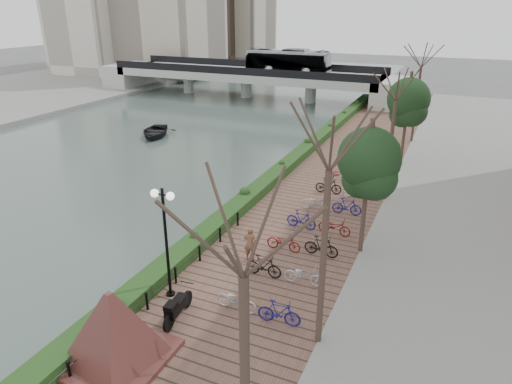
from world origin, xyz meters
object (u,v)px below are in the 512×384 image
Objects in this scene: granite_monument at (113,327)px; motorcycle at (178,305)px; lamppost at (164,220)px; pedestrian at (250,244)px; boat at (155,132)px.

granite_monument is 2.75× the size of motorcycle.
granite_monument is 4.41m from lamppost.
pedestrian is (0.68, 5.02, 0.27)m from motorcycle.
lamppost reaches higher than boat.
motorcycle is at bearing -45.37° from lamppost.
pedestrian is 25.05m from boat.
boat is at bearing 121.89° from motorcycle.
boat is (-16.58, 25.24, -1.35)m from granite_monument.
lamppost is 1.01× the size of boat.
pedestrian is at bearing 76.76° from motorcycle.
lamppost is at bearing 129.12° from motorcycle.
granite_monument is 30.23m from boat.
pedestrian is at bearing 80.30° from granite_monument.
boat is (-17.90, 17.50, -0.84)m from pedestrian.
motorcycle is 1.09× the size of pedestrian.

